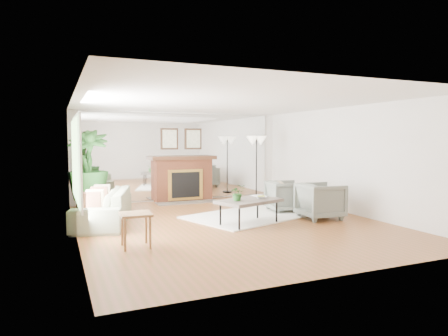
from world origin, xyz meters
name	(u,v)px	position (x,y,z in m)	size (l,w,h in m)	color
ground	(230,223)	(0.00, 0.00, 0.00)	(7.00, 7.00, 0.00)	brown
wall_left	(75,167)	(-2.99, 0.00, 1.25)	(0.02, 7.00, 2.50)	silver
wall_right	(347,160)	(2.99, 0.00, 1.25)	(0.02, 7.00, 2.50)	silver
wall_back	(181,156)	(0.00, 3.49, 1.25)	(6.00, 0.02, 2.50)	silver
mirror_panel	(181,156)	(0.00, 3.47, 1.25)	(5.40, 0.04, 2.40)	silver
window_panel	(76,160)	(-2.96, 0.40, 1.35)	(0.04, 2.40, 1.50)	#B2E09E
fireplace	(183,178)	(0.00, 3.26, 0.66)	(1.85, 0.83, 2.05)	brown
area_rug	(248,216)	(0.64, 0.49, 0.01)	(2.58, 1.84, 0.03)	white
coffee_table	(249,202)	(0.28, -0.31, 0.47)	(1.46, 1.13, 0.52)	#564D44
sofa	(104,207)	(-2.42, 1.00, 0.35)	(2.36, 0.92, 0.69)	gray
armchair_back	(285,196)	(1.76, 0.71, 0.37)	(0.79, 0.82, 0.74)	slate
armchair_front	(320,201)	(1.99, -0.35, 0.39)	(0.84, 0.87, 0.79)	slate
side_table	(136,219)	(-2.15, -1.12, 0.46)	(0.50, 0.50, 0.55)	olive
potted_ficus	(88,168)	(-2.60, 2.53, 1.05)	(1.06, 1.06, 1.97)	black
floor_lamp	(256,146)	(1.87, 2.43, 1.56)	(0.59, 0.33, 1.83)	black
tabletop_plant	(238,193)	(-0.01, -0.37, 0.68)	(0.29, 0.25, 0.33)	#285620
fruit_bowl	(261,197)	(0.55, -0.30, 0.54)	(0.23, 0.23, 0.06)	olive
book	(254,196)	(0.54, -0.02, 0.53)	(0.23, 0.31, 0.02)	olive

